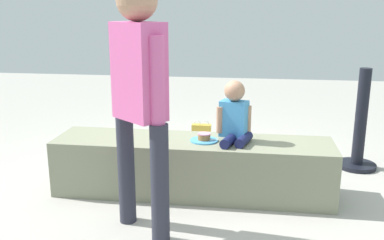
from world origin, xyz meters
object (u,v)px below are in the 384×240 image
object	(u,v)px
adult_standing	(140,88)
cake_plate	(204,138)
water_bottle_near_gift	(287,153)
water_bottle_far_side	(141,148)
gift_bag	(201,135)
cake_box_white	(238,143)
handbag_black_leather	(175,154)
party_cup_red	(269,160)
child_seated	(235,115)

from	to	relation	value
adult_standing	cake_plate	xyz separation A→B (m)	(0.34, 0.66, -0.52)
water_bottle_near_gift	water_bottle_far_side	world-z (taller)	water_bottle_far_side
gift_bag	adult_standing	bearing A→B (deg)	-95.10
cake_box_white	handbag_black_leather	world-z (taller)	handbag_black_leather
party_cup_red	handbag_black_leather	world-z (taller)	handbag_black_leather
child_seated	adult_standing	distance (m)	0.95
child_seated	water_bottle_near_gift	size ratio (longest dim) A/B	2.65
adult_standing	cake_box_white	distance (m)	2.19
handbag_black_leather	water_bottle_near_gift	bearing A→B (deg)	16.70
child_seated	gift_bag	size ratio (longest dim) A/B	1.66
water_bottle_near_gift	adult_standing	bearing A→B (deg)	-124.50
gift_bag	handbag_black_leather	bearing A→B (deg)	-104.55
cake_plate	handbag_black_leather	distance (m)	0.75
party_cup_red	handbag_black_leather	bearing A→B (deg)	-169.30
water_bottle_far_side	handbag_black_leather	xyz separation A→B (m)	(0.41, -0.27, 0.04)
child_seated	cake_box_white	distance (m)	1.35
water_bottle_near_gift	water_bottle_far_side	size ratio (longest dim) A/B	0.97
water_bottle_near_gift	water_bottle_far_side	xyz separation A→B (m)	(-1.47, -0.05, 0.00)
water_bottle_far_side	handbag_black_leather	distance (m)	0.49
gift_bag	party_cup_red	size ratio (longest dim) A/B	2.54
cake_plate	water_bottle_far_side	size ratio (longest dim) A/B	1.19
adult_standing	water_bottle_far_side	size ratio (longest dim) A/B	8.78
child_seated	cake_box_white	world-z (taller)	child_seated
gift_bag	water_bottle_near_gift	world-z (taller)	gift_bag
water_bottle_far_side	cake_box_white	bearing A→B (deg)	22.23
handbag_black_leather	party_cup_red	bearing A→B (deg)	10.70
gift_bag	handbag_black_leather	distance (m)	0.68
adult_standing	party_cup_red	distance (m)	1.90
water_bottle_near_gift	handbag_black_leather	xyz separation A→B (m)	(-1.07, -0.32, 0.04)
gift_bag	party_cup_red	bearing A→B (deg)	-34.69
adult_standing	party_cup_red	bearing A→B (deg)	57.63
cake_box_white	cake_plate	bearing A→B (deg)	-100.62
gift_bag	handbag_black_leather	size ratio (longest dim) A/B	0.82
cake_plate	water_bottle_far_side	world-z (taller)	cake_plate
adult_standing	water_bottle_far_side	world-z (taller)	adult_standing
adult_standing	gift_bag	world-z (taller)	adult_standing
gift_bag	cake_box_white	bearing A→B (deg)	1.25
cake_plate	water_bottle_near_gift	world-z (taller)	cake_plate
child_seated	party_cup_red	distance (m)	0.98
child_seated	water_bottle_near_gift	world-z (taller)	child_seated
adult_standing	water_bottle_near_gift	xyz separation A→B (m)	(1.06, 1.55, -0.91)
party_cup_red	cake_box_white	world-z (taller)	cake_box_white
child_seated	water_bottle_far_side	size ratio (longest dim) A/B	2.57
gift_bag	water_bottle_far_side	distance (m)	0.70
cake_box_white	gift_bag	bearing A→B (deg)	-178.75
child_seated	adult_standing	bearing A→B (deg)	-129.80
child_seated	handbag_black_leather	distance (m)	0.95
water_bottle_far_side	party_cup_red	world-z (taller)	water_bottle_far_side
party_cup_red	handbag_black_leather	distance (m)	0.91
adult_standing	handbag_black_leather	world-z (taller)	adult_standing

